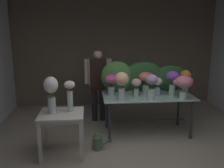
# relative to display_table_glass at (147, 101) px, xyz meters

# --- Properties ---
(ground_plane) EXTENTS (7.97, 7.97, 0.00)m
(ground_plane) POSITION_rel_display_table_glass_xyz_m (-0.42, 0.28, -0.67)
(ground_plane) COLOR #9E9384
(wall_back) EXTENTS (5.55, 0.12, 2.91)m
(wall_back) POSITION_rel_display_table_glass_xyz_m (-0.42, 2.09, 0.78)
(wall_back) COLOR #706656
(wall_back) RESTS_ON ground
(display_table_glass) EXTENTS (1.77, 0.89, 0.80)m
(display_table_glass) POSITION_rel_display_table_glass_xyz_m (0.00, 0.00, 0.00)
(display_table_glass) COLOR #A9D4CF
(display_table_glass) RESTS_ON ground
(side_table_white) EXTENTS (0.71, 0.63, 0.74)m
(side_table_white) POSITION_rel_display_table_glass_xyz_m (-1.60, -0.73, -0.03)
(side_table_white) COLOR silver
(side_table_white) RESTS_ON ground
(florist) EXTENTS (0.61, 0.24, 1.63)m
(florist) POSITION_rel_display_table_glass_xyz_m (-0.94, 0.79, 0.34)
(florist) COLOR #232328
(florist) RESTS_ON ground
(foliage_backdrop) EXTENTS (1.86, 0.29, 0.64)m
(foliage_backdrop) POSITION_rel_display_table_glass_xyz_m (-0.05, 0.33, 0.42)
(foliage_backdrop) COLOR #477F3D
(foliage_backdrop) RESTS_ON display_table_glass
(vase_rosy_anemones) EXTENTS (0.36, 0.32, 0.44)m
(vase_rosy_anemones) POSITION_rel_display_table_glass_xyz_m (0.59, -0.33, 0.42)
(vase_rosy_anemones) COLOR silver
(vase_rosy_anemones) RESTS_ON display_table_glass
(vase_fuchsia_peonies) EXTENTS (0.26, 0.26, 0.42)m
(vase_fuchsia_peonies) POSITION_rel_display_table_glass_xyz_m (-0.71, 0.05, 0.39)
(vase_fuchsia_peonies) COLOR silver
(vase_fuchsia_peonies) RESTS_ON display_table_glass
(vase_blush_hydrangea) EXTENTS (0.19, 0.19, 0.34)m
(vase_blush_hydrangea) POSITION_rel_display_table_glass_xyz_m (-0.23, -0.04, 0.35)
(vase_blush_hydrangea) COLOR silver
(vase_blush_hydrangea) RESTS_ON display_table_glass
(vase_lilac_snapdragons) EXTENTS (0.22, 0.22, 0.48)m
(vase_lilac_snapdragons) POSITION_rel_display_table_glass_xyz_m (-0.02, -0.35, 0.42)
(vase_lilac_snapdragons) COLOR silver
(vase_lilac_snapdragons) RESTS_ON display_table_glass
(vase_ivory_ranunculus) EXTENTS (0.19, 0.18, 0.35)m
(vase_ivory_ranunculus) POSITION_rel_display_table_glass_xyz_m (0.19, -0.03, 0.34)
(vase_ivory_ranunculus) COLOR silver
(vase_ivory_ranunculus) RESTS_ON display_table_glass
(vase_peach_carnations) EXTENTS (0.26, 0.26, 0.52)m
(vase_peach_carnations) POSITION_rel_display_table_glass_xyz_m (-0.56, -0.32, 0.47)
(vase_peach_carnations) COLOR silver
(vase_peach_carnations) RESTS_ON display_table_glass
(vase_violet_tulips) EXTENTS (0.25, 0.25, 0.49)m
(vase_violet_tulips) POSITION_rel_display_table_glass_xyz_m (0.46, -0.09, 0.45)
(vase_violet_tulips) COLOR silver
(vase_violet_tulips) RESTS_ON display_table_glass
(vase_sunset_lilies) EXTENTS (0.22, 0.20, 0.47)m
(vase_sunset_lilies) POSITION_rel_display_table_glass_xyz_m (0.80, 0.10, 0.41)
(vase_sunset_lilies) COLOR silver
(vase_sunset_lilies) RESTS_ON display_table_glass
(vase_coral_roses) EXTENTS (0.30, 0.30, 0.43)m
(vase_coral_roses) POSITION_rel_display_table_glass_xyz_m (-0.00, 0.16, 0.42)
(vase_coral_roses) COLOR silver
(vase_coral_roses) RESTS_ON display_table_glass
(vase_white_roses_tall) EXTENTS (0.23, 0.23, 0.60)m
(vase_white_roses_tall) POSITION_rel_display_table_glass_xyz_m (-1.74, -0.73, 0.43)
(vase_white_roses_tall) COLOR silver
(vase_white_roses_tall) RESTS_ON side_table_white
(vase_cream_lisianthus_tall) EXTENTS (0.18, 0.18, 0.52)m
(vase_cream_lisianthus_tall) POSITION_rel_display_table_glass_xyz_m (-1.46, -0.67, 0.37)
(vase_cream_lisianthus_tall) COLOR silver
(vase_cream_lisianthus_tall) RESTS_ON side_table_white
(watering_can) EXTENTS (0.35, 0.18, 0.34)m
(watering_can) POSITION_rel_display_table_glass_xyz_m (-1.01, -0.61, -0.54)
(watering_can) COLOR #4C704C
(watering_can) RESTS_ON ground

